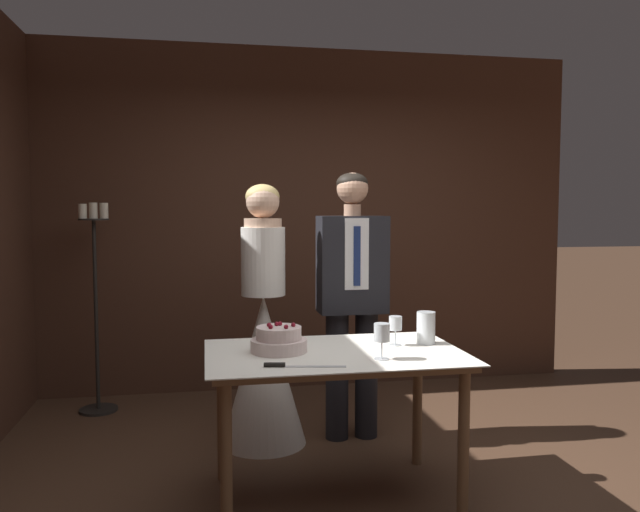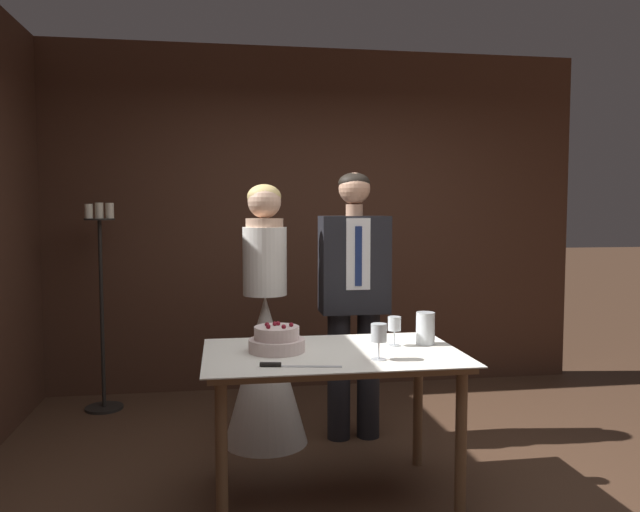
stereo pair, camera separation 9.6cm
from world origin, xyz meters
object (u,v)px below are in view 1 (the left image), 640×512
cake_knife (289,365)px  wine_glass_middle (395,325)px  wine_glass_near (382,334)px  hurricane_candle (426,328)px  bride (264,349)px  cake_table (335,369)px  tiered_cake (279,340)px  groom (352,290)px  candle_stand (96,308)px

cake_knife → wine_glass_middle: size_ratio=2.41×
cake_knife → wine_glass_near: 0.49m
wine_glass_middle → hurricane_candle: 0.18m
bride → cake_table: bearing=-70.7°
tiered_cake → hurricane_candle: 0.82m
tiered_cake → groom: (0.57, 0.78, 0.15)m
tiered_cake → groom: groom is taller
cake_table → hurricane_candle: (0.53, 0.10, 0.17)m
bride → groom: size_ratio=0.96×
cake_table → hurricane_candle: bearing=10.4°
tiered_cake → wine_glass_middle: 0.64m
tiered_cake → bride: bride is taller
candle_stand → groom: bearing=-26.6°
wine_glass_middle → bride: 1.02m
tiered_cake → groom: 0.98m
cake_table → candle_stand: (-1.45, 1.70, 0.09)m
groom → tiered_cake: bearing=-126.5°
wine_glass_middle → candle_stand: 2.42m
tiered_cake → candle_stand: bearing=125.3°
cake_table → tiered_cake: (-0.28, 0.05, 0.15)m
cake_knife → hurricane_candle: size_ratio=2.18×
tiered_cake → wine_glass_near: 0.54m
hurricane_candle → groom: groom is taller
tiered_cake → candle_stand: candle_stand is taller
bride → candle_stand: bearing=143.1°
wine_glass_middle → candle_stand: size_ratio=0.10×
hurricane_candle → candle_stand: 2.55m
cake_table → cake_knife: bearing=-135.6°
cake_knife → hurricane_candle: 0.89m
tiered_cake → groom: bearing=53.5°
cake_knife → hurricane_candle: bearing=35.0°
wine_glass_near → groom: groom is taller
wine_glass_near → candle_stand: bearing=130.8°
tiered_cake → groom: size_ratio=0.17×
groom → candle_stand: (-1.74, 0.87, -0.21)m
tiered_cake → wine_glass_middle: wine_glass_middle is taller
hurricane_candle → candle_stand: (-1.98, 1.60, -0.08)m
cake_knife → groom: 1.25m
cake_table → wine_glass_middle: bearing=13.8°
wine_glass_near → hurricane_candle: (0.34, 0.30, -0.04)m
cake_table → wine_glass_middle: wine_glass_middle is taller
tiered_cake → hurricane_candle: size_ratio=1.66×
groom → wine_glass_middle: bearing=-85.1°
cake_knife → groom: size_ratio=0.22×
tiered_cake → wine_glass_middle: (0.64, 0.04, 0.05)m
groom → candle_stand: groom is taller
wine_glass_near → bride: bride is taller
cake_knife → wine_glass_middle: wine_glass_middle is taller
bride → hurricane_candle: bearing=-41.6°
wine_glass_near → hurricane_candle: bearing=41.7°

